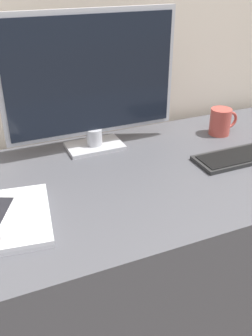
# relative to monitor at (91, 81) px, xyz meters

# --- Properties ---
(desk) EXTENTS (1.59, 0.62, 0.76)m
(desk) POSITION_rel_monitor_xyz_m (-0.01, -0.21, -0.59)
(desk) COLOR #4C4C51
(desk) RESTS_ON ground_plane
(monitor) EXTENTS (0.53, 0.11, 0.41)m
(monitor) POSITION_rel_monitor_xyz_m (0.00, 0.00, 0.00)
(monitor) COLOR #B7B7BC
(monitor) RESTS_ON desk
(keyboard) EXTENTS (0.27, 0.11, 0.01)m
(keyboard) POSITION_rel_monitor_xyz_m (0.37, -0.25, -0.21)
(keyboard) COLOR #282828
(keyboard) RESTS_ON desk
(coffee_mug) EXTENTS (0.11, 0.07, 0.09)m
(coffee_mug) POSITION_rel_monitor_xyz_m (0.43, -0.07, -0.17)
(coffee_mug) COLOR #B7473D
(coffee_mug) RESTS_ON desk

